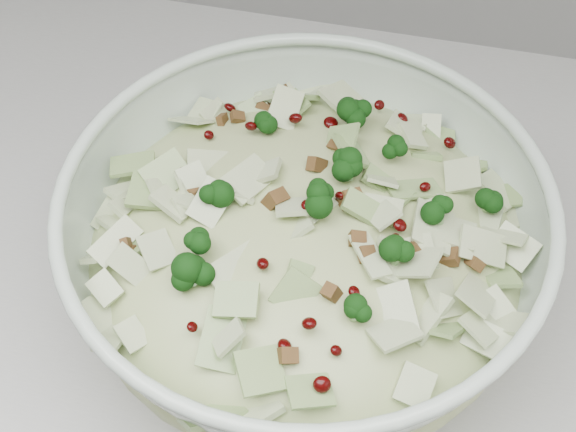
# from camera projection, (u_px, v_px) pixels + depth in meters

# --- Properties ---
(mixing_bowl) EXTENTS (0.38, 0.38, 0.14)m
(mixing_bowl) POSITION_uv_depth(u_px,v_px,m) (305.00, 252.00, 0.61)
(mixing_bowl) COLOR silver
(mixing_bowl) RESTS_ON counter
(salad) EXTENTS (0.42, 0.42, 0.14)m
(salad) POSITION_uv_depth(u_px,v_px,m) (305.00, 233.00, 0.59)
(salad) COLOR #AFBA7F
(salad) RESTS_ON mixing_bowl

